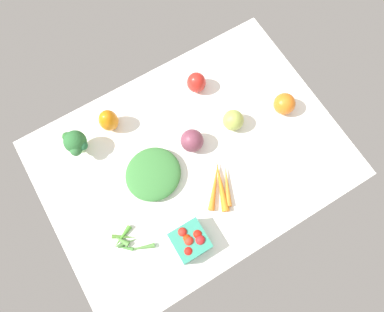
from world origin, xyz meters
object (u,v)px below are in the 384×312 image
(broccoli_head, at_px, (76,143))
(leafy_greens_clump, at_px, (153,174))
(okra_pile, at_px, (127,241))
(heirloom_tomato_green, at_px, (233,120))
(carrot_bunch, at_px, (221,185))
(heirloom_tomato_orange, at_px, (284,104))
(bell_pepper_red, at_px, (196,82))
(bell_pepper_orange, at_px, (109,120))
(berry_basket, at_px, (190,241))
(red_onion_near_basket, at_px, (192,141))

(broccoli_head, relative_size, leafy_greens_clump, 0.55)
(okra_pile, bearing_deg, leafy_greens_clump, -140.67)
(heirloom_tomato_green, xyz_separation_m, carrot_bunch, (0.16, 0.17, -0.03))
(leafy_greens_clump, bearing_deg, heirloom_tomato_orange, 177.84)
(bell_pepper_red, bearing_deg, bell_pepper_orange, -4.46)
(okra_pile, height_order, berry_basket, berry_basket)
(berry_basket, bearing_deg, heirloom_tomato_green, -141.04)
(broccoli_head, height_order, okra_pile, broccoli_head)
(heirloom_tomato_green, height_order, heirloom_tomato_orange, heirloom_tomato_orange)
(bell_pepper_orange, height_order, bell_pepper_red, bell_pepper_orange)
(bell_pepper_orange, height_order, broccoli_head, broccoli_head)
(heirloom_tomato_orange, height_order, bell_pepper_red, bell_pepper_red)
(heirloom_tomato_green, distance_m, carrot_bunch, 0.24)
(leafy_greens_clump, height_order, berry_basket, berry_basket)
(leafy_greens_clump, height_order, okra_pile, leafy_greens_clump)
(bell_pepper_red, bearing_deg, red_onion_near_basket, 55.02)
(bell_pepper_red, bearing_deg, okra_pile, 36.99)
(carrot_bunch, bearing_deg, red_onion_near_basket, -88.46)
(broccoli_head, relative_size, heirloom_tomato_orange, 1.38)
(leafy_greens_clump, xyz_separation_m, carrot_bunch, (-0.18, 0.15, -0.01))
(carrot_bunch, bearing_deg, heirloom_tomato_green, -132.94)
(leafy_greens_clump, bearing_deg, berry_basket, 88.58)
(broccoli_head, xyz_separation_m, leafy_greens_clump, (-0.17, 0.22, -0.04))
(heirloom_tomato_orange, relative_size, berry_basket, 0.73)
(heirloom_tomato_green, distance_m, broccoli_head, 0.55)
(heirloom_tomato_orange, bearing_deg, red_onion_near_basket, -7.93)
(okra_pile, bearing_deg, red_onion_near_basket, -153.16)
(red_onion_near_basket, bearing_deg, berry_basket, 58.03)
(leafy_greens_clump, bearing_deg, bell_pepper_red, -144.51)
(broccoli_head, bearing_deg, heirloom_tomato_orange, 161.29)
(red_onion_near_basket, xyz_separation_m, leafy_greens_clump, (0.17, 0.03, -0.02))
(leafy_greens_clump, relative_size, okra_pile, 1.56)
(okra_pile, distance_m, bell_pepper_red, 0.61)
(heirloom_tomato_orange, distance_m, red_onion_near_basket, 0.36)
(red_onion_near_basket, bearing_deg, carrot_bunch, 91.54)
(heirloom_tomato_orange, xyz_separation_m, carrot_bunch, (0.35, 0.13, -0.03))
(bell_pepper_orange, distance_m, okra_pile, 0.42)
(broccoli_head, xyz_separation_m, berry_basket, (-0.17, 0.47, -0.03))
(broccoli_head, distance_m, okra_pile, 0.37)
(leafy_greens_clump, distance_m, okra_pile, 0.24)
(bell_pepper_orange, distance_m, broccoli_head, 0.14)
(bell_pepper_orange, height_order, leafy_greens_clump, bell_pepper_orange)
(bell_pepper_orange, distance_m, berry_basket, 0.50)
(broccoli_head, distance_m, heirloom_tomato_orange, 0.74)
(okra_pile, relative_size, berry_basket, 1.18)
(heirloom_tomato_orange, distance_m, okra_pile, 0.73)
(leafy_greens_clump, height_order, bell_pepper_red, bell_pepper_red)
(carrot_bunch, bearing_deg, okra_pile, -0.05)
(bell_pepper_red, xyz_separation_m, berry_basket, (0.31, 0.47, -0.01))
(okra_pile, bearing_deg, heirloom_tomato_orange, -169.63)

